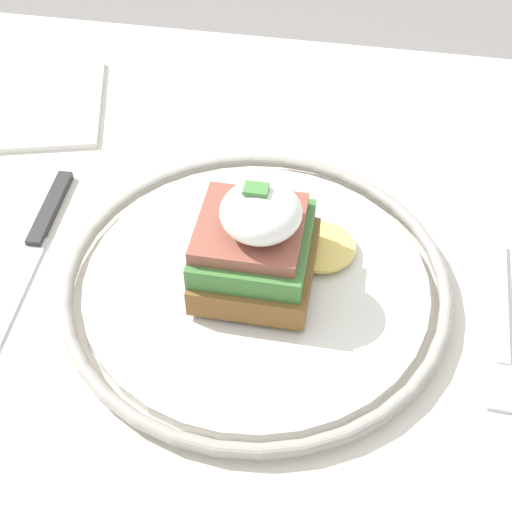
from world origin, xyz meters
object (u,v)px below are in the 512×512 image
object	(u,v)px
napkin	(33,105)
sandwich	(257,243)
plate	(256,281)
fork	(502,329)
knife	(35,242)

from	to	relation	value
napkin	sandwich	bearing A→B (deg)	143.32
plate	sandwich	distance (m)	0.04
plate	sandwich	world-z (taller)	sandwich
plate	napkin	bearing A→B (deg)	-36.87
fork	knife	bearing A→B (deg)	-3.85
sandwich	fork	size ratio (longest dim) A/B	0.73
knife	napkin	size ratio (longest dim) A/B	1.39
plate	fork	distance (m)	0.18
napkin	knife	bearing A→B (deg)	112.79
sandwich	knife	xyz separation A→B (m)	(0.18, -0.01, -0.04)
fork	plate	bearing A→B (deg)	-2.87
fork	napkin	bearing A→B (deg)	-24.75
sandwich	fork	bearing A→B (deg)	176.81
fork	knife	size ratio (longest dim) A/B	0.79
sandwich	napkin	world-z (taller)	sandwich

